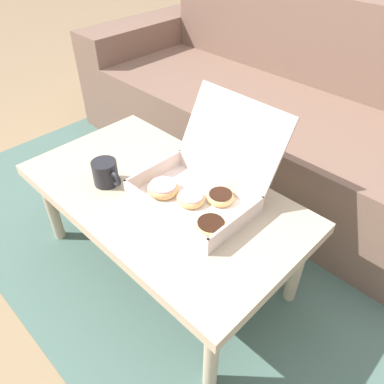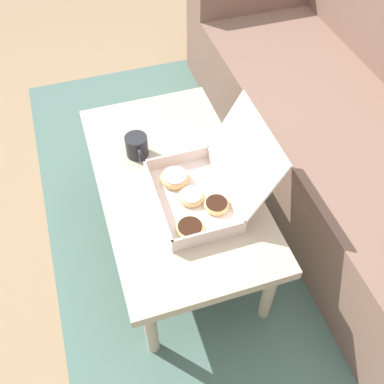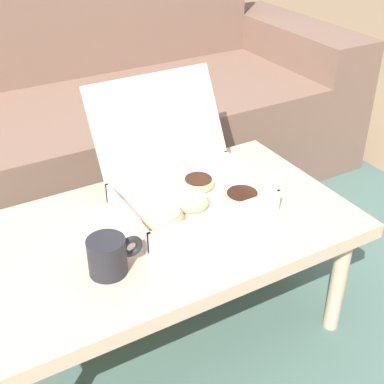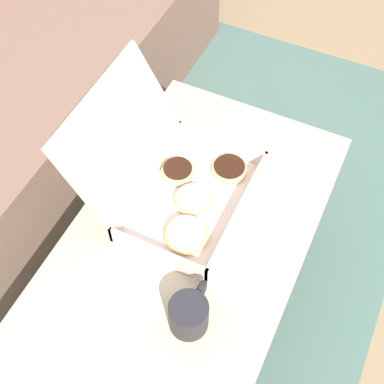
{
  "view_description": "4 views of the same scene",
  "coord_description": "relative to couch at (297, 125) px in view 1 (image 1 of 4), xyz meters",
  "views": [
    {
      "loc": [
        0.77,
        -0.71,
        1.21
      ],
      "look_at": [
        0.12,
        -0.05,
        0.44
      ],
      "focal_mm": 35.0,
      "sensor_mm": 36.0,
      "label": 1
    },
    {
      "loc": [
        1.09,
        -0.36,
        1.65
      ],
      "look_at": [
        0.12,
        -0.05,
        0.44
      ],
      "focal_mm": 42.0,
      "sensor_mm": 36.0,
      "label": 2
    },
    {
      "loc": [
        -0.48,
        -1.08,
        1.18
      ],
      "look_at": [
        0.12,
        -0.05,
        0.44
      ],
      "focal_mm": 50.0,
      "sensor_mm": 36.0,
      "label": 3
    },
    {
      "loc": [
        -0.57,
        -0.38,
        1.53
      ],
      "look_at": [
        0.12,
        -0.05,
        0.44
      ],
      "focal_mm": 50.0,
      "sensor_mm": 36.0,
      "label": 4
    }
  ],
  "objects": [
    {
      "name": "area_rug",
      "position": [
        0.0,
        -0.51,
        -0.29
      ],
      "size": [
        2.57,
        1.83,
        0.01
      ],
      "primitive_type": "cube",
      "color": "#4C6B60",
      "rests_on": "ground_plane"
    },
    {
      "name": "pastry_box",
      "position": [
        0.12,
        -0.82,
        0.15
      ],
      "size": [
        0.38,
        0.38,
        0.3
      ],
      "color": "silver",
      "rests_on": "coffee_table"
    },
    {
      "name": "coffee_table",
      "position": [
        0.0,
        -0.89,
        0.06
      ],
      "size": [
        1.01,
        0.56,
        0.39
      ],
      "color": "#C6B293",
      "rests_on": "ground_plane"
    },
    {
      "name": "coffee_mug",
      "position": [
        -0.17,
        -0.99,
        0.14
      ],
      "size": [
        0.13,
        0.09,
        0.09
      ],
      "color": "#232328",
      "rests_on": "coffee_table"
    },
    {
      "name": "ground_plane",
      "position": [
        0.0,
        -0.81,
        -0.29
      ],
      "size": [
        12.0,
        12.0,
        0.0
      ],
      "primitive_type": "plane",
      "color": "#937756"
    },
    {
      "name": "couch",
      "position": [
        0.0,
        0.0,
        0.0
      ],
      "size": [
        2.45,
        0.82,
        0.83
      ],
      "color": "#7A5B4C",
      "rests_on": "ground_plane"
    }
  ]
}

